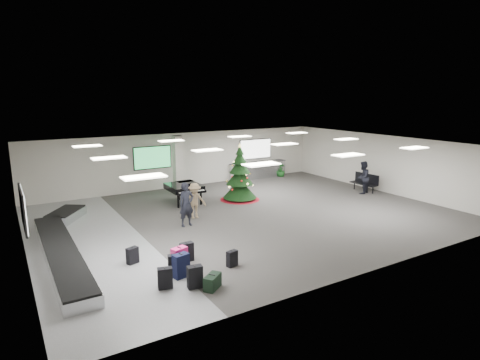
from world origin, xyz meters
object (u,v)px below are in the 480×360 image
service_counter (258,170)px  traveler_a (186,204)px  traveler_bench (363,178)px  traveler_b (195,201)px  baggage_carousel (62,244)px  pink_suitcase (180,259)px  grand_piano (184,188)px  christmas_tree (240,181)px  potted_plant_left (235,176)px  bench (365,181)px  potted_plant_right (281,170)px

service_counter → traveler_a: traveler_a is taller
traveler_bench → traveler_b: bearing=-25.1°
baggage_carousel → pink_suitcase: bearing=-52.6°
traveler_bench → grand_piano: bearing=-40.2°
christmas_tree → potted_plant_left: (1.98, 3.88, -0.62)m
christmas_tree → potted_plant_left: bearing=63.0°
bench → traveler_bench: size_ratio=0.90×
bench → traveler_b: traveler_b is taller
bench → potted_plant_right: size_ratio=1.82×
grand_piano → traveler_b: traveler_b is taller
christmas_tree → traveler_bench: christmas_tree is taller
traveler_bench → baggage_carousel: bearing=-20.0°
service_counter → baggage_carousel: bearing=-152.3°
pink_suitcase → grand_piano: grand_piano is taller
baggage_carousel → traveler_a: (4.86, 0.15, 0.71)m
service_counter → potted_plant_right: 1.68m
baggage_carousel → service_counter: bearing=27.7°
traveler_bench → potted_plant_left: bearing=-75.4°
bench → potted_plant_left: (-5.07, 5.99, -0.18)m
grand_piano → bench: (9.82, -2.92, -0.24)m
grand_piano → potted_plant_right: grand_piano is taller
traveler_a → traveler_b: traveler_a is taller
bench → traveler_a: 11.19m
grand_piano → bench: bearing=-15.7°
traveler_a → potted_plant_right: bearing=26.7°
christmas_tree → potted_plant_left: size_ratio=3.76×
potted_plant_right → grand_piano: bearing=-160.8°
service_counter → grand_piano: grand_piano is taller
bench → grand_piano: bearing=159.6°
traveler_b → traveler_bench: traveler_bench is taller
christmas_tree → traveler_bench: 6.93m
pink_suitcase → traveler_a: 4.42m
pink_suitcase → traveler_a: bearing=46.7°
christmas_tree → traveler_b: 3.78m
service_counter → potted_plant_left: service_counter is taller
christmas_tree → traveler_bench: (6.49, -2.42, -0.11)m
service_counter → traveler_bench: 7.00m
pink_suitcase → traveler_bench: (12.59, 4.03, 0.53)m
grand_piano → traveler_b: 2.59m
service_counter → christmas_tree: (-3.85, -4.06, 0.47)m
service_counter → pink_suitcase: (-9.95, -10.51, -0.17)m
christmas_tree → traveler_a: size_ratio=1.60×
grand_piano → potted_plant_right: 8.74m
traveler_b → pink_suitcase: bearing=-109.4°
grand_piano → potted_plant_left: bearing=33.7°
baggage_carousel → potted_plant_left: (10.97, 6.56, 0.18)m
bench → traveler_b: size_ratio=1.03×
baggage_carousel → traveler_a: bearing=1.7°
service_counter → traveler_b: size_ratio=2.55×
bench → potted_plant_left: size_ratio=2.06×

